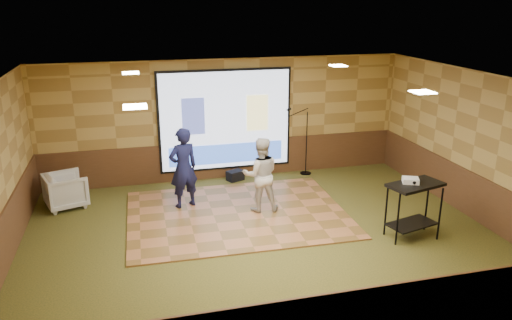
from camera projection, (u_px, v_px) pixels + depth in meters
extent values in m
plane|color=#2F3A1A|center=(262.00, 237.00, 9.59)|extent=(9.00, 9.00, 0.00)
cube|color=tan|center=(225.00, 120.00, 12.35)|extent=(9.00, 0.04, 3.00)
cube|color=tan|center=(339.00, 253.00, 5.91)|extent=(9.00, 0.04, 3.00)
cube|color=tan|center=(474.00, 145.00, 10.20)|extent=(0.04, 7.00, 3.00)
cube|color=silver|center=(262.00, 81.00, 8.66)|extent=(9.00, 7.00, 0.04)
cube|color=#4D3019|center=(226.00, 159.00, 12.65)|extent=(9.00, 0.04, 0.95)
cube|color=#4D3019|center=(5.00, 242.00, 8.38)|extent=(0.04, 7.00, 0.95)
cube|color=#4D3019|center=(467.00, 192.00, 10.51)|extent=(0.04, 7.00, 0.95)
cube|color=black|center=(226.00, 120.00, 12.30)|extent=(3.32, 0.03, 2.52)
cube|color=#C9DAFF|center=(226.00, 120.00, 12.28)|extent=(3.20, 0.02, 2.40)
cube|color=#3A4480|center=(193.00, 116.00, 12.03)|extent=(0.55, 0.01, 0.90)
cube|color=#DAD27E|center=(257.00, 113.00, 12.41)|extent=(0.55, 0.01, 0.90)
cube|color=blue|center=(227.00, 154.00, 12.53)|extent=(2.88, 0.01, 0.50)
cube|color=#FFEFBF|center=(131.00, 73.00, 9.81)|extent=(0.32, 0.32, 0.02)
cube|color=#FFEFBF|center=(338.00, 66.00, 10.85)|extent=(0.32, 0.32, 0.02)
cube|color=#FFEFBF|center=(135.00, 107.00, 6.77)|extent=(0.32, 0.32, 0.02)
cube|color=#FFEFBF|center=(423.00, 92.00, 7.81)|extent=(0.32, 0.32, 0.02)
cube|color=#A7683D|center=(237.00, 214.00, 10.57)|extent=(4.61, 3.56, 0.03)
imported|color=#14173F|center=(183.00, 168.00, 10.66)|extent=(0.74, 0.60, 1.76)
imported|color=beige|center=(261.00, 175.00, 10.49)|extent=(0.85, 0.70, 1.60)
cylinder|color=black|center=(398.00, 219.00, 9.12)|extent=(0.04, 0.04, 1.04)
cylinder|color=black|center=(440.00, 214.00, 9.33)|extent=(0.04, 0.04, 1.04)
cylinder|color=black|center=(386.00, 210.00, 9.53)|extent=(0.04, 0.04, 1.04)
cylinder|color=black|center=(427.00, 205.00, 9.74)|extent=(0.04, 0.04, 1.04)
cube|color=black|center=(416.00, 185.00, 9.26)|extent=(1.04, 0.55, 0.05)
cube|color=black|center=(411.00, 224.00, 9.51)|extent=(0.93, 0.49, 0.03)
cube|color=white|center=(411.00, 180.00, 9.27)|extent=(0.36, 0.34, 0.10)
cylinder|color=black|center=(305.00, 173.00, 13.04)|extent=(0.29, 0.29, 0.02)
cylinder|color=black|center=(306.00, 143.00, 12.79)|extent=(0.02, 0.02, 1.65)
cylinder|color=black|center=(298.00, 112.00, 12.47)|extent=(0.52, 0.02, 0.20)
cylinder|color=black|center=(289.00, 109.00, 12.39)|extent=(0.12, 0.05, 0.08)
imported|color=gray|center=(66.00, 190.00, 10.87)|extent=(1.05, 1.03, 0.76)
cube|color=black|center=(235.00, 175.00, 12.53)|extent=(0.47, 0.41, 0.25)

